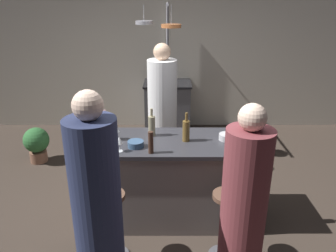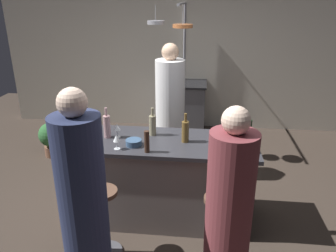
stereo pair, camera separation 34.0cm
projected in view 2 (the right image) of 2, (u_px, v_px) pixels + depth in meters
The scene contains 20 objects.
ground_plane at pixel (167, 216), 3.63m from camera, with size 9.00×9.00×0.00m, color #382D26.
back_wall at pixel (185, 54), 5.79m from camera, with size 6.40×0.16×2.60m, color beige.
kitchen_island at pixel (166, 180), 3.46m from camera, with size 1.80×0.72×0.90m.
stove_range at pixel (183, 108), 5.73m from camera, with size 0.80×0.64×0.89m.
chef at pixel (170, 117), 4.23m from camera, with size 0.37×0.37×1.74m.
bar_stool_left at pixel (105, 219), 2.97m from camera, with size 0.28×0.28×0.68m.
guest_left at pixel (84, 207), 2.45m from camera, with size 0.36×0.36×1.70m.
bar_stool_right at pixel (218, 227), 2.86m from camera, with size 0.28×0.28×0.68m.
guest_right at pixel (228, 218), 2.40m from camera, with size 0.34×0.34×1.60m.
overhead_pot_rack at pixel (178, 40), 4.86m from camera, with size 0.59×1.47×2.17m.
potted_plant at pixel (51, 137), 4.90m from camera, with size 0.36×0.36×0.52m.
pepper_mill at pixel (147, 142), 3.02m from camera, with size 0.05×0.05×0.21m, color #382319.
wine_bottle_white at pixel (153, 125), 3.40m from camera, with size 0.07×0.07×0.29m.
wine_bottle_rose at pixel (107, 126), 3.34m from camera, with size 0.07×0.07×0.32m.
wine_bottle_red at pixel (249, 140), 3.01m from camera, with size 0.07×0.07×0.32m.
wine_bottle_amber at pixel (185, 131), 3.24m from camera, with size 0.07×0.07×0.30m.
wine_glass_near_right_guest at pixel (117, 128), 3.34m from camera, with size 0.07×0.07×0.15m.
wine_glass_by_chef at pixel (117, 139), 3.08m from camera, with size 0.07×0.07×0.15m.
mixing_bowl_steel at pixel (227, 139), 3.25m from camera, with size 0.15×0.15×0.06m, color #B7B7BC.
mixing_bowl_blue at pixel (134, 142), 3.19m from camera, with size 0.15×0.15×0.06m, color #334C6B.
Camera 2 is at (0.35, -3.00, 2.24)m, focal length 35.31 mm.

